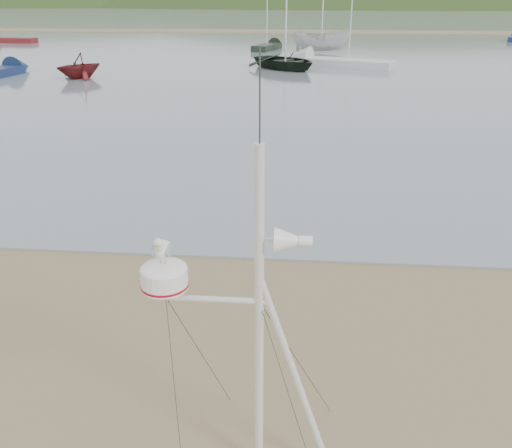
# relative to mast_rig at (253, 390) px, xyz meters

# --- Properties ---
(ground) EXTENTS (560.00, 560.00, 0.00)m
(ground) POSITION_rel_mast_rig_xyz_m (-2.40, 1.05, -1.08)
(ground) COLOR olive
(ground) RESTS_ON ground
(water) EXTENTS (560.00, 256.00, 0.04)m
(water) POSITION_rel_mast_rig_xyz_m (-2.40, 133.05, -1.06)
(water) COLOR slate
(water) RESTS_ON ground
(sandbar) EXTENTS (560.00, 7.00, 0.07)m
(sandbar) POSITION_rel_mast_rig_xyz_m (-2.40, 71.05, -1.00)
(sandbar) COLOR olive
(sandbar) RESTS_ON water
(hill_ridge) EXTENTS (620.00, 180.00, 80.00)m
(hill_ridge) POSITION_rel_mast_rig_xyz_m (16.12, 236.05, -20.77)
(hill_ridge) COLOR #223616
(hill_ridge) RESTS_ON ground
(mast_rig) EXTENTS (1.97, 2.11, 4.46)m
(mast_rig) POSITION_rel_mast_rig_xyz_m (0.00, 0.00, 0.00)
(mast_rig) COLOR silver
(mast_rig) RESTS_ON ground
(boat_dark) EXTENTS (3.35, 3.33, 5.12)m
(boat_dark) POSITION_rel_mast_rig_xyz_m (-0.95, 33.46, 1.53)
(boat_dark) COLOR black
(boat_dark) RESTS_ON water
(boat_red) EXTENTS (2.87, 2.70, 2.86)m
(boat_red) POSITION_rel_mast_rig_xyz_m (-13.18, 28.14, 0.39)
(boat_red) COLOR maroon
(boat_red) RESTS_ON water
(boat_white) EXTENTS (2.10, 2.06, 4.96)m
(boat_white) POSITION_rel_mast_rig_xyz_m (1.70, 44.68, 1.44)
(boat_white) COLOR silver
(boat_white) RESTS_ON water
(sailboat_dark_mid) EXTENTS (2.98, 5.82, 5.68)m
(sailboat_dark_mid) POSITION_rel_mast_rig_xyz_m (-2.73, 47.87, -0.77)
(sailboat_dark_mid) COLOR black
(sailboat_dark_mid) RESTS_ON ground
(sailboat_white_near) EXTENTS (8.40, 4.95, 8.15)m
(sailboat_white_near) POSITION_rel_mast_rig_xyz_m (1.22, 36.11, -0.77)
(sailboat_white_near) COLOR silver
(sailboat_white_near) RESTS_ON ground
(dinghy_red_far) EXTENTS (5.97, 2.00, 1.43)m
(dinghy_red_far) POSITION_rel_mast_rig_xyz_m (-31.03, 52.11, -0.79)
(dinghy_red_far) COLOR maroon
(dinghy_red_far) RESTS_ON ground
(sailboat_blue_near) EXTENTS (2.48, 6.69, 6.51)m
(sailboat_blue_near) POSITION_rel_mast_rig_xyz_m (-18.49, 29.38, -0.77)
(sailboat_blue_near) COLOR #15234A
(sailboat_blue_near) RESTS_ON ground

